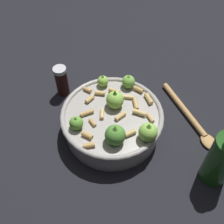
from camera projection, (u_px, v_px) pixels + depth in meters
ground_plane at (112, 130)px, 0.75m from camera, size 2.40×2.40×0.00m
cooking_pan at (113, 120)px, 0.71m from camera, size 0.26×0.26×0.12m
pepper_shaker at (62, 81)px, 0.79m from camera, size 0.04×0.04×0.10m
olive_oil_bottle at (222, 159)px, 0.60m from camera, size 0.06×0.06×0.20m
wooden_spoon at (191, 118)px, 0.76m from camera, size 0.24×0.10×0.02m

